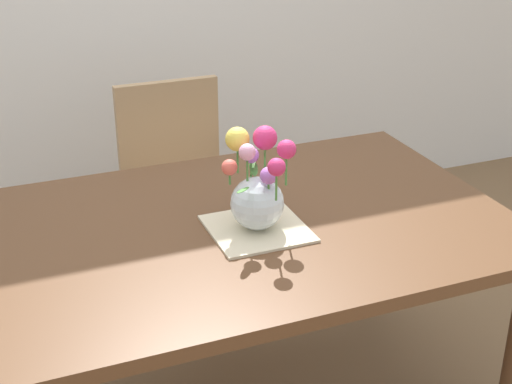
% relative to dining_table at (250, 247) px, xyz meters
% --- Properties ---
extents(dining_table, '(1.51, 1.03, 0.74)m').
position_rel_dining_table_xyz_m(dining_table, '(0.00, 0.00, 0.00)').
color(dining_table, brown).
rests_on(dining_table, ground_plane).
extents(chair_far, '(0.42, 0.42, 0.90)m').
position_rel_dining_table_xyz_m(chair_far, '(0.02, 0.86, -0.14)').
color(chair_far, tan).
rests_on(chair_far, ground_plane).
extents(placemat, '(0.27, 0.27, 0.01)m').
position_rel_dining_table_xyz_m(placemat, '(-0.00, -0.06, 0.09)').
color(placemat, beige).
rests_on(placemat, dining_table).
extents(flower_vase, '(0.20, 0.27, 0.27)m').
position_rel_dining_table_xyz_m(flower_vase, '(0.00, -0.05, 0.21)').
color(flower_vase, silver).
rests_on(flower_vase, placemat).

